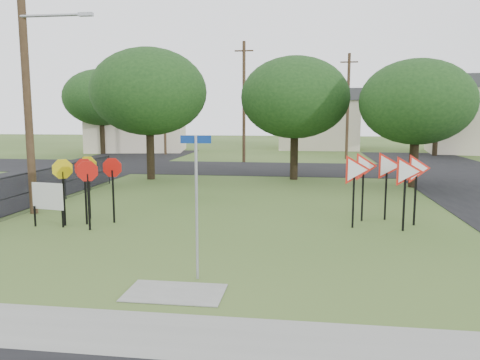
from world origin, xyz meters
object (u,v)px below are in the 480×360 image
street_name_sign (197,199)px  stop_sign_cluster (87,175)px  info_board (48,198)px  yield_sign_cluster (385,172)px

street_name_sign → stop_sign_cluster: bearing=135.8°
street_name_sign → stop_sign_cluster: size_ratio=1.44×
stop_sign_cluster → info_board: size_ratio=1.53×
street_name_sign → yield_sign_cluster: (4.92, 5.87, -0.04)m
info_board → stop_sign_cluster: bearing=26.0°
info_board → yield_sign_cluster: bearing=9.4°
info_board → street_name_sign: bearing=-34.8°
street_name_sign → info_board: street_name_sign is taller
stop_sign_cluster → yield_sign_cluster: (9.68, 1.24, 0.11)m
stop_sign_cluster → yield_sign_cluster: bearing=7.3°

